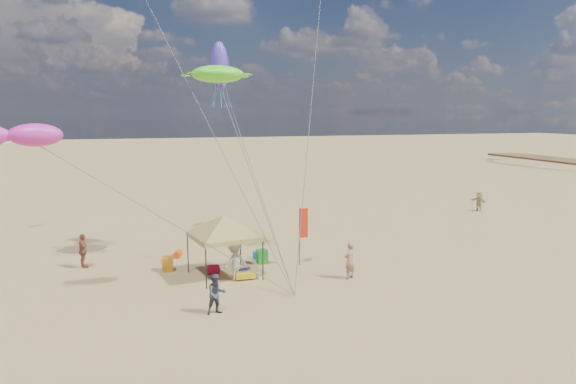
% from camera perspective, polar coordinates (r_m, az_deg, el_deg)
% --- Properties ---
extents(ground, '(280.00, 280.00, 0.00)m').
position_cam_1_polar(ground, '(21.97, 2.37, -11.51)').
color(ground, tan).
rests_on(ground, ground).
extents(canopy_tent, '(5.34, 5.34, 3.34)m').
position_cam_1_polar(canopy_tent, '(24.39, -6.93, -2.74)').
color(canopy_tent, black).
rests_on(canopy_tent, ground).
extents(feather_flag, '(0.45, 0.04, 2.93)m').
position_cam_1_polar(feather_flag, '(26.14, 1.59, -3.75)').
color(feather_flag, black).
rests_on(feather_flag, ground).
extents(cooler_red, '(0.54, 0.38, 0.38)m').
position_cam_1_polar(cooler_red, '(25.52, -8.04, -8.25)').
color(cooler_red, '#B40E30').
rests_on(cooler_red, ground).
extents(cooler_blue, '(0.54, 0.38, 0.38)m').
position_cam_1_polar(cooler_blue, '(27.75, -3.17, -6.80)').
color(cooler_blue, '#13469A').
rests_on(cooler_blue, ground).
extents(bag_navy, '(0.69, 0.54, 0.36)m').
position_cam_1_polar(bag_navy, '(25.02, -4.79, -8.57)').
color(bag_navy, '#120D3B').
rests_on(bag_navy, ground).
extents(bag_orange, '(0.54, 0.69, 0.36)m').
position_cam_1_polar(bag_orange, '(28.52, -11.78, -6.56)').
color(bag_orange, '#EF400D').
rests_on(bag_orange, ground).
extents(chair_green, '(0.50, 0.50, 0.70)m').
position_cam_1_polar(chair_green, '(26.88, -2.80, -6.95)').
color(chair_green, '#177E1E').
rests_on(chair_green, ground).
extents(chair_yellow, '(0.50, 0.50, 0.70)m').
position_cam_1_polar(chair_yellow, '(26.22, -12.85, -7.57)').
color(chair_yellow, orange).
rests_on(chair_yellow, ground).
extents(crate_grey, '(0.34, 0.30, 0.28)m').
position_cam_1_polar(crate_grey, '(24.57, -3.66, -8.98)').
color(crate_grey, slate).
rests_on(crate_grey, ground).
extents(beach_cart, '(0.90, 0.50, 0.24)m').
position_cam_1_polar(beach_cart, '(24.47, -4.64, -8.91)').
color(beach_cart, gold).
rests_on(beach_cart, ground).
extents(person_near_a, '(0.75, 0.66, 1.72)m').
position_cam_1_polar(person_near_a, '(24.48, 6.64, -7.32)').
color(person_near_a, tan).
rests_on(person_near_a, ground).
extents(person_near_b, '(0.85, 0.72, 1.55)m').
position_cam_1_polar(person_near_b, '(20.43, -7.72, -10.85)').
color(person_near_b, '#373E4B').
rests_on(person_near_b, ground).
extents(person_near_c, '(1.27, 1.00, 1.73)m').
position_cam_1_polar(person_near_c, '(24.26, -5.75, -7.45)').
color(person_near_c, beige).
rests_on(person_near_c, ground).
extents(person_far_a, '(0.70, 1.08, 1.71)m').
position_cam_1_polar(person_far_a, '(27.83, -21.21, -5.92)').
color(person_far_a, '#935238').
rests_on(person_far_a, ground).
extents(person_far_c, '(0.79, 1.45, 1.49)m').
position_cam_1_polar(person_far_c, '(43.29, 19.86, -0.97)').
color(person_far_c, tan).
rests_on(person_far_c, ground).
extents(turtle_kite, '(3.10, 2.79, 0.85)m').
position_cam_1_polar(turtle_kite, '(26.48, -7.60, 12.47)').
color(turtle_kite, '#56FC27').
rests_on(turtle_kite, ground).
extents(fish_kite, '(2.07, 1.21, 0.88)m').
position_cam_1_polar(fish_kite, '(22.19, -25.56, 5.56)').
color(fish_kite, '#DB2FB5').
rests_on(fish_kite, ground).
extents(squid_kite, '(1.26, 1.26, 2.50)m').
position_cam_1_polar(squid_kite, '(28.42, -7.41, 13.30)').
color(squid_kite, '#5237C5').
rests_on(squid_kite, ground).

